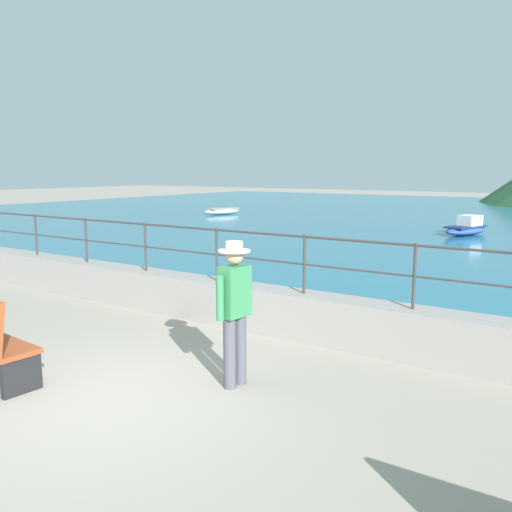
{
  "coord_description": "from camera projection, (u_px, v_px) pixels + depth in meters",
  "views": [
    {
      "loc": [
        4.62,
        -3.82,
        2.57
      ],
      "look_at": [
        -0.38,
        3.7,
        1.1
      ],
      "focal_mm": 37.42,
      "sensor_mm": 36.0,
      "label": 1
    }
  ],
  "objects": [
    {
      "name": "lake_water",
      "position": [
        501.0,
        220.0,
        27.31
      ],
      "size": [
        64.0,
        44.32,
        0.06
      ],
      "primitive_type": "cube",
      "color": "#236B89",
      "rests_on": "ground"
    },
    {
      "name": "ground_plane",
      "position": [
        104.0,
        397.0,
        6.07
      ],
      "size": [
        120.0,
        120.0,
        0.0
      ],
      "primitive_type": "plane",
      "color": "gray"
    },
    {
      "name": "railing",
      "position": [
        258.0,
        249.0,
        8.49
      ],
      "size": [
        18.44,
        0.04,
        0.9
      ],
      "color": "#383330",
      "rests_on": "promenade_wall"
    },
    {
      "name": "boat_2",
      "position": [
        466.0,
        228.0,
        20.6
      ],
      "size": [
        1.62,
        2.47,
        0.76
      ],
      "color": "#2D4C9E",
      "rests_on": "lake_water"
    },
    {
      "name": "boat_1",
      "position": [
        222.0,
        211.0,
        30.13
      ],
      "size": [
        1.49,
        2.46,
        0.36
      ],
      "color": "white",
      "rests_on": "lake_water"
    },
    {
      "name": "person_walking",
      "position": [
        235.0,
        306.0,
        6.26
      ],
      "size": [
        0.38,
        0.57,
        1.75
      ],
      "color": "#4C4C56",
      "rests_on": "ground"
    },
    {
      "name": "promenade_wall",
      "position": [
        258.0,
        308.0,
        8.65
      ],
      "size": [
        20.0,
        0.56,
        0.7
      ],
      "primitive_type": "cube",
      "color": "gray",
      "rests_on": "ground"
    }
  ]
}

